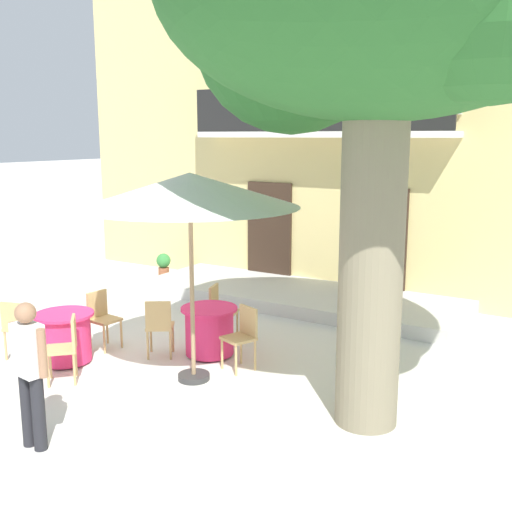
% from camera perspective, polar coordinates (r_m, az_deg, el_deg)
% --- Properties ---
extents(ground_plane, '(120.00, 120.00, 0.00)m').
position_cam_1_polar(ground_plane, '(9.70, -10.90, -8.98)').
color(ground_plane, silver).
extents(building_facade, '(13.00, 5.09, 7.50)m').
position_cam_1_polar(building_facade, '(14.71, 9.90, 12.77)').
color(building_facade, '#DBC67F').
rests_on(building_facade, ground).
extents(entrance_step_platform, '(6.58, 2.18, 0.25)m').
position_cam_1_polar(entrance_step_platform, '(12.33, 4.00, -3.79)').
color(entrance_step_platform, silver).
rests_on(entrance_step_platform, ground).
extents(cafe_table_near_tree, '(0.86, 0.86, 0.76)m').
position_cam_1_polar(cafe_table_near_tree, '(9.47, -17.49, -7.28)').
color(cafe_table_near_tree, '#E52D66').
rests_on(cafe_table_near_tree, ground).
extents(cafe_chair_near_tree_0, '(0.49, 0.49, 0.91)m').
position_cam_1_polar(cafe_chair_near_tree_0, '(9.80, -21.48, -6.10)').
color(cafe_chair_near_tree_0, tan).
rests_on(cafe_chair_near_tree_0, ground).
extents(cafe_chair_near_tree_1, '(0.57, 0.57, 0.91)m').
position_cam_1_polar(cafe_chair_near_tree_1, '(8.72, -17.37, -7.95)').
color(cafe_chair_near_tree_1, tan).
rests_on(cafe_chair_near_tree_1, ground).
extents(cafe_chair_near_tree_2, '(0.43, 0.43, 0.91)m').
position_cam_1_polar(cafe_chair_near_tree_2, '(9.92, -14.29, -5.43)').
color(cafe_chair_near_tree_2, tan).
rests_on(cafe_chair_near_tree_2, ground).
extents(cafe_table_middle, '(0.86, 0.86, 0.76)m').
position_cam_1_polar(cafe_table_middle, '(9.36, -4.40, -7.00)').
color(cafe_table_middle, '#E52D66').
rests_on(cafe_table_middle, ground).
extents(cafe_chair_middle_0, '(0.55, 0.55, 0.91)m').
position_cam_1_polar(cafe_chair_middle_0, '(9.31, -9.08, -6.33)').
color(cafe_chair_middle_0, tan).
rests_on(cafe_chair_middle_0, ground).
extents(cafe_chair_middle_1, '(0.51, 0.51, 0.91)m').
position_cam_1_polar(cafe_chair_middle_1, '(8.77, -1.26, -7.29)').
color(cafe_chair_middle_1, tan).
rests_on(cafe_chair_middle_1, ground).
extents(cafe_chair_middle_2, '(0.50, 0.50, 0.91)m').
position_cam_1_polar(cafe_chair_middle_2, '(10.02, -3.41, -4.93)').
color(cafe_chair_middle_2, tan).
rests_on(cafe_chair_middle_2, ground).
extents(cafe_umbrella, '(2.90, 2.90, 2.85)m').
position_cam_1_polar(cafe_umbrella, '(7.99, -6.23, 6.10)').
color(cafe_umbrella, '#997A56').
rests_on(cafe_umbrella, ground).
extents(ground_planter_left, '(0.33, 0.33, 0.61)m').
position_cam_1_polar(ground_planter_left, '(14.38, -8.68, -0.82)').
color(ground_planter_left, '#995638').
rests_on(ground_planter_left, ground).
extents(pedestrian_mid_plaza, '(0.53, 0.27, 1.62)m').
position_cam_1_polar(pedestrian_mid_plaza, '(6.94, -20.50, -9.77)').
color(pedestrian_mid_plaza, '#232328').
rests_on(pedestrian_mid_plaza, ground).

